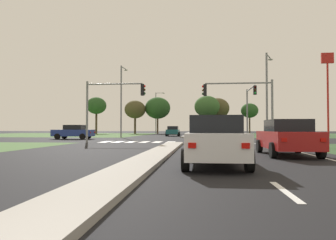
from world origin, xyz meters
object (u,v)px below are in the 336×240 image
at_px(car_blue_near, 73,132).
at_px(street_lamp_third, 122,97).
at_px(traffic_signal_near_right, 244,99).
at_px(car_teal_second, 173,131).
at_px(car_white_third, 215,141).
at_px(treeline_sixth, 250,111).
at_px(traffic_signal_far_right, 250,103).
at_px(treeline_second, 135,110).
at_px(treeline_fifth, 217,108).
at_px(treeline_third, 158,108).
at_px(treeline_fourth, 207,107).
at_px(street_lamp_fourth, 157,111).
at_px(fastfood_pole_sign, 328,76).
at_px(treeline_near, 96,106).
at_px(traffic_signal_near_left, 109,100).
at_px(street_lamp_second, 267,91).
at_px(car_red_fourth, 287,137).

xyz_separation_m(car_blue_near, street_lamp_third, (3.57, 7.07, 4.47)).
xyz_separation_m(traffic_signal_near_right, street_lamp_third, (-13.83, 14.64, 1.69)).
bearing_deg(car_teal_second, car_white_third, 97.08).
relative_size(car_teal_second, treeline_sixth, 0.63).
height_order(car_white_third, traffic_signal_far_right, traffic_signal_far_right).
xyz_separation_m(street_lamp_third, treeline_second, (-3.74, 26.03, -0.00)).
bearing_deg(treeline_fifth, treeline_sixth, -4.86).
relative_size(treeline_third, treeline_fourth, 1.00).
distance_m(traffic_signal_far_right, street_lamp_fourth, 38.61).
bearing_deg(car_teal_second, fastfood_pole_sign, -175.68).
height_order(car_teal_second, treeline_fourth, treeline_fourth).
bearing_deg(treeline_near, treeline_fourth, -1.74).
distance_m(treeline_second, treeline_fifth, 17.94).
height_order(car_blue_near, fastfood_pole_sign, fastfood_pole_sign).
xyz_separation_m(traffic_signal_far_right, traffic_signal_near_left, (-13.27, -11.11, -0.55)).
bearing_deg(traffic_signal_near_right, treeline_fifth, 89.73).
relative_size(traffic_signal_far_right, treeline_third, 0.74).
height_order(car_teal_second, treeline_third, treeline_third).
bearing_deg(street_lamp_second, treeline_near, 130.36).
distance_m(car_red_fourth, traffic_signal_far_right, 22.50).
bearing_deg(treeline_near, treeline_sixth, 2.96).
relative_size(treeline_near, treeline_fourth, 1.00).
bearing_deg(street_lamp_third, treeline_fourth, 65.16).
relative_size(car_blue_near, car_red_fourth, 0.97).
bearing_deg(treeline_fifth, treeline_near, -175.03).
relative_size(treeline_near, treeline_fifth, 1.03).
bearing_deg(traffic_signal_near_left, fastfood_pole_sign, 41.60).
distance_m(car_teal_second, street_lamp_fourth, 25.36).
xyz_separation_m(street_lamp_third, treeline_fifth, (14.04, 28.40, 0.30)).
bearing_deg(traffic_signal_near_right, street_lamp_third, 133.38).
bearing_deg(treeline_second, car_teal_second, -61.99).
bearing_deg(traffic_signal_near_left, street_lamp_second, 23.53).
bearing_deg(fastfood_pole_sign, car_blue_near, -153.86).
bearing_deg(street_lamp_fourth, treeline_fourth, -28.54).
xyz_separation_m(street_lamp_second, treeline_third, (-15.96, 36.04, 0.77)).
distance_m(car_red_fourth, traffic_signal_near_right, 11.41).
distance_m(treeline_near, treeline_second, 8.73).
xyz_separation_m(traffic_signal_near_left, treeline_fifth, (11.28, 43.04, 1.96)).
bearing_deg(traffic_signal_far_right, treeline_third, 115.80).
distance_m(car_blue_near, treeline_third, 35.28).
relative_size(traffic_signal_far_right, traffic_signal_near_right, 1.06).
height_order(fastfood_pole_sign, treeline_third, fastfood_pole_sign).
distance_m(car_teal_second, treeline_third, 21.36).
xyz_separation_m(traffic_signal_near_right, street_lamp_fourth, (-13.67, 46.30, 1.74)).
distance_m(treeline_near, treeline_fourth, 24.19).
distance_m(car_blue_near, treeline_near, 34.75).
distance_m(car_red_fourth, treeline_third, 55.09).
height_order(car_red_fourth, treeline_fourth, treeline_fourth).
bearing_deg(street_lamp_third, car_teal_second, 50.38).
bearing_deg(car_red_fourth, car_blue_near, 133.54).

